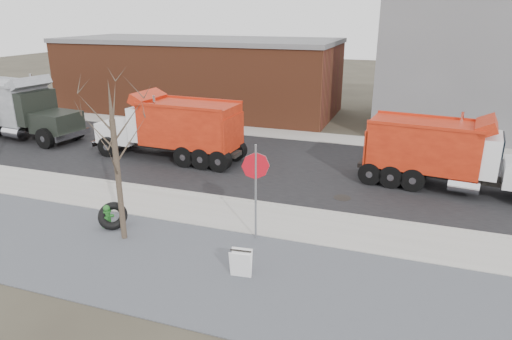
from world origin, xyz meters
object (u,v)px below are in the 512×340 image
at_px(truck_tire, 113,216).
at_px(stop_sign, 256,177).
at_px(dump_truck_red_a, 447,152).
at_px(sandwich_board, 241,263).
at_px(dump_truck_red_b, 173,126).
at_px(fire_hydrant, 107,217).
at_px(dump_truck_grey, 15,106).

xyz_separation_m(truck_tire, stop_sign, (4.90, 0.84, 1.72)).
bearing_deg(dump_truck_red_a, stop_sign, -124.07).
bearing_deg(dump_truck_red_a, sandwich_board, -114.54).
height_order(sandwich_board, dump_truck_red_b, dump_truck_red_b).
height_order(fire_hydrant, dump_truck_red_b, dump_truck_red_b).
distance_m(dump_truck_red_a, dump_truck_red_b, 12.65).
distance_m(sandwich_board, dump_truck_red_b, 11.59).
bearing_deg(dump_truck_grey, fire_hydrant, -27.57).
xyz_separation_m(stop_sign, sandwich_board, (0.37, -2.30, -1.72)).
distance_m(stop_sign, dump_truck_red_a, 9.11).
bearing_deg(fire_hydrant, truck_tire, -18.59).
distance_m(stop_sign, dump_truck_grey, 19.07).
distance_m(fire_hydrant, dump_truck_red_b, 7.91).
relative_size(truck_tire, stop_sign, 0.39).
height_order(truck_tire, dump_truck_red_a, dump_truck_red_a).
xyz_separation_m(fire_hydrant, stop_sign, (5.11, 0.86, 1.79)).
bearing_deg(truck_tire, dump_truck_red_a, 35.57).
height_order(dump_truck_red_b, dump_truck_grey, dump_truck_grey).
xyz_separation_m(stop_sign, dump_truck_grey, (-17.53, 7.50, -0.32)).
relative_size(stop_sign, sandwich_board, 3.89).
xyz_separation_m(dump_truck_red_a, dump_truck_red_b, (-12.64, -0.12, 0.08)).
xyz_separation_m(truck_tire, dump_truck_red_a, (10.82, 7.74, 1.16)).
distance_m(dump_truck_red_a, dump_truck_grey, 23.46).
bearing_deg(dump_truck_red_b, sandwich_board, 130.73).
xyz_separation_m(dump_truck_red_b, dump_truck_grey, (-10.81, 0.72, 0.16)).
bearing_deg(truck_tire, fire_hydrant, -175.64).
height_order(fire_hydrant, stop_sign, stop_sign).
height_order(fire_hydrant, dump_truck_red_a, dump_truck_red_a).
bearing_deg(fire_hydrant, dump_truck_grey, 123.13).
relative_size(stop_sign, dump_truck_red_a, 0.41).
distance_m(fire_hydrant, sandwich_board, 5.67).
xyz_separation_m(sandwich_board, dump_truck_grey, (-17.91, 9.79, 1.39)).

